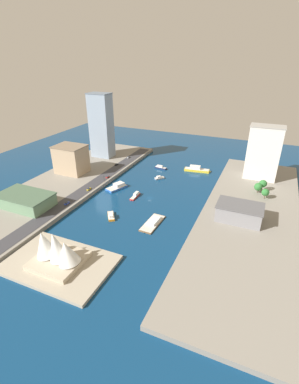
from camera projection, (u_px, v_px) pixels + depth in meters
The scene contains 25 objects.
ground_plane at pixel (150, 198), 241.34m from camera, with size 440.00×440.00×0.00m, color navy.
quay_west at pixel (250, 216), 210.81m from camera, with size 70.00×240.00×3.36m, color gray.
quay_east at pixel (71, 181), 270.36m from camera, with size 70.00×240.00×3.36m, color gray.
peninsula_point at pixel (59, 264), 164.29m from camera, with size 62.77×41.55×2.00m, color #A89E89.
road_strip at pixel (94, 183), 260.12m from camera, with size 12.53×228.00×0.15m, color #38383D.
water_taxi_orange at pixel (111, 216), 212.22m from camera, with size 11.24×13.37×3.67m.
tugboat_red at pixel (135, 196), 242.64m from camera, with size 3.84×15.63×3.42m.
catamaran_blue at pixel (117, 187), 257.69m from camera, with size 15.45×21.43×4.81m.
yacht_sleek_gray at pixel (160, 178), 277.70m from camera, with size 9.33×9.77×3.08m.
patrol_launch_navy at pixel (161, 167), 302.20m from camera, with size 14.37×5.44×3.61m.
ferry_yellow_fast at pixel (197, 169), 295.15m from camera, with size 28.10×10.29×6.10m.
barge_flat_brown at pixel (153, 222), 204.49m from camera, with size 10.82×26.71×2.71m.
terminal_long_green at pixel (26, 200), 219.58m from camera, with size 42.79×25.88×10.48m.
apartment_midrise_tan at pixel (71, 159), 279.11m from camera, with size 29.90×23.73×27.80m.
warehouse_low_gray at pixel (239, 212), 201.17m from camera, with size 32.53×21.05×12.07m.
tower_tall_glass at pixel (101, 126), 314.45m from camera, with size 24.82×16.94×71.02m.
hotel_broad_white at pixel (263, 153), 260.99m from camera, with size 30.31×17.25×50.90m.
hatchback_blue at pixel (67, 203), 223.96m from camera, with size 2.10×4.97×1.68m.
taxi_yellow_cab at pixel (89, 189), 247.65m from camera, with size 1.90×5.19×1.41m.
pickup_red at pixel (107, 177), 271.94m from camera, with size 2.03×4.31×1.64m.
sedan_silver at pixel (128, 157), 323.49m from camera, with size 1.97×5.01×1.51m.
suv_black at pixel (116, 164), 302.37m from camera, with size 2.04×4.29×1.48m.
traffic_light_waterfront at pixel (104, 178), 260.29m from camera, with size 0.36×0.36×6.50m.
opera_landmark at pixel (56, 251), 160.30m from camera, with size 30.77×26.71×21.13m.
park_tree_cluster at pixel (262, 187), 238.84m from camera, with size 12.78×21.80×10.09m.
Camera 1 is at (-85.66, 195.83, 112.17)m, focal length 26.06 mm.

